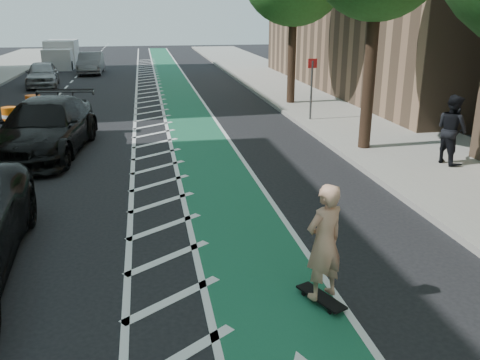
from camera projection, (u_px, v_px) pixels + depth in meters
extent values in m
plane|color=black|center=(71.00, 310.00, 7.52)|extent=(120.00, 120.00, 0.00)
cube|color=#18553D|center=(199.00, 140.00, 17.36)|extent=(2.00, 90.00, 0.01)
cube|color=silver|center=(155.00, 142.00, 17.10)|extent=(1.40, 90.00, 0.01)
cube|color=gray|center=(377.00, 130.00, 18.47)|extent=(5.00, 90.00, 0.15)
cube|color=gray|center=(313.00, 133.00, 18.04)|extent=(0.12, 90.00, 0.16)
cylinder|color=#382619|center=(363.00, 79.00, 15.65)|extent=(0.36, 0.36, 4.40)
cylinder|color=#382619|center=(291.00, 57.00, 23.11)|extent=(0.36, 0.36, 4.40)
cylinder|color=#4C4C4C|center=(311.00, 92.00, 19.65)|extent=(0.08, 0.08, 2.40)
cube|color=red|center=(313.00, 63.00, 19.30)|extent=(0.35, 0.02, 0.35)
cube|color=black|center=(321.00, 297.00, 7.66)|extent=(0.57, 0.92, 0.03)
cylinder|color=black|center=(303.00, 294.00, 7.87)|extent=(0.06, 0.08, 0.07)
cylinder|color=black|center=(313.00, 291.00, 7.96)|extent=(0.06, 0.08, 0.07)
cylinder|color=black|center=(330.00, 312.00, 7.40)|extent=(0.06, 0.08, 0.07)
cylinder|color=black|center=(339.00, 308.00, 7.49)|extent=(0.06, 0.08, 0.07)
imported|color=tan|center=(324.00, 242.00, 7.37)|extent=(0.77, 0.64, 1.79)
imported|color=black|center=(45.00, 127.00, 15.47)|extent=(2.97, 5.92, 1.65)
imported|color=gray|center=(42.00, 74.00, 29.36)|extent=(2.10, 4.37, 1.44)
imported|color=slate|center=(91.00, 63.00, 35.41)|extent=(1.56, 4.41, 1.45)
imported|color=black|center=(452.00, 129.00, 13.93)|extent=(0.88, 1.04, 1.92)
cube|color=silver|center=(62.00, 54.00, 39.55)|extent=(2.24, 3.26, 2.03)
cube|color=silver|center=(58.00, 60.00, 37.36)|extent=(2.03, 1.63, 1.52)
cylinder|color=black|center=(45.00, 66.00, 36.95)|extent=(0.25, 0.71, 0.71)
cylinder|color=black|center=(71.00, 66.00, 37.27)|extent=(0.25, 0.71, 0.71)
cylinder|color=black|center=(53.00, 62.00, 40.36)|extent=(0.25, 0.71, 0.71)
cylinder|color=black|center=(77.00, 61.00, 40.68)|extent=(0.25, 0.71, 0.71)
cylinder|color=#F84B0D|center=(32.00, 141.00, 15.38)|extent=(0.52, 0.52, 0.91)
cylinder|color=silver|center=(32.00, 146.00, 15.43)|extent=(0.53, 0.53, 0.12)
cylinder|color=silver|center=(31.00, 137.00, 15.34)|extent=(0.53, 0.53, 0.12)
cylinder|color=black|center=(34.00, 155.00, 15.52)|extent=(0.66, 0.66, 0.04)
cylinder|color=orange|center=(10.00, 120.00, 18.40)|extent=(0.52, 0.52, 0.91)
cylinder|color=silver|center=(11.00, 124.00, 18.45)|extent=(0.53, 0.53, 0.12)
cylinder|color=silver|center=(10.00, 116.00, 18.36)|extent=(0.53, 0.53, 0.12)
cylinder|color=black|center=(12.00, 131.00, 18.54)|extent=(0.66, 0.66, 0.04)
cylinder|color=#FF5D0D|center=(34.00, 108.00, 20.37)|extent=(0.58, 0.58, 1.00)
cylinder|color=silver|center=(35.00, 112.00, 20.42)|extent=(0.59, 0.59, 0.13)
cylinder|color=silver|center=(34.00, 104.00, 20.32)|extent=(0.59, 0.59, 0.13)
cylinder|color=black|center=(36.00, 120.00, 20.52)|extent=(0.74, 0.74, 0.04)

